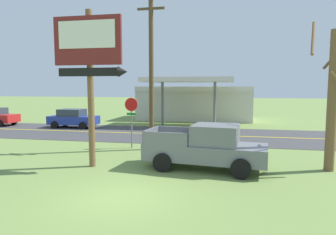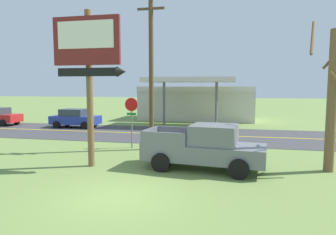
{
  "view_description": "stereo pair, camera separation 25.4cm",
  "coord_description": "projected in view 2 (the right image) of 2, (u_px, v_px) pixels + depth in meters",
  "views": [
    {
      "loc": [
        3.38,
        -8.98,
        3.58
      ],
      "look_at": [
        0.0,
        8.0,
        1.8
      ],
      "focal_mm": 32.12,
      "sensor_mm": 36.0,
      "label": 1
    },
    {
      "loc": [
        3.63,
        -8.92,
        3.58
      ],
      "look_at": [
        0.0,
        8.0,
        1.8
      ],
      "focal_mm": 32.12,
      "sensor_mm": 36.0,
      "label": 2
    }
  ],
  "objects": [
    {
      "name": "ground_plane",
      "position": [
        117.0,
        197.0,
        9.8
      ],
      "size": [
        180.0,
        180.0,
        0.0
      ],
      "primitive_type": "plane",
      "color": "olive"
    },
    {
      "name": "road_asphalt",
      "position": [
        182.0,
        135.0,
        22.45
      ],
      "size": [
        140.0,
        8.0,
        0.02
      ],
      "primitive_type": "cube",
      "color": "#3D3D3F",
      "rests_on": "ground"
    },
    {
      "name": "road_centre_line",
      "position": [
        182.0,
        134.0,
        22.44
      ],
      "size": [
        126.0,
        0.2,
        0.01
      ],
      "primitive_type": "cube",
      "color": "gold",
      "rests_on": "road_asphalt"
    },
    {
      "name": "motel_sign",
      "position": [
        89.0,
        59.0,
        12.98
      ],
      "size": [
        3.3,
        0.54,
        6.87
      ],
      "color": "brown",
      "rests_on": "ground"
    },
    {
      "name": "stop_sign",
      "position": [
        132.0,
        113.0,
        17.46
      ],
      "size": [
        0.8,
        0.08,
        2.95
      ],
      "color": "slate",
      "rests_on": "ground"
    },
    {
      "name": "utility_pole",
      "position": [
        151.0,
        64.0,
        16.75
      ],
      "size": [
        1.7,
        0.26,
        9.14
      ],
      "color": "brown",
      "rests_on": "ground"
    },
    {
      "name": "bare_tree",
      "position": [
        332.0,
        97.0,
        12.44
      ],
      "size": [
        1.77,
        1.76,
        6.46
      ],
      "color": "brown",
      "rests_on": "ground"
    },
    {
      "name": "gas_station",
      "position": [
        197.0,
        102.0,
        32.84
      ],
      "size": [
        12.0,
        11.5,
        4.4
      ],
      "color": "beige",
      "rests_on": "ground"
    },
    {
      "name": "pickup_grey_parked_on_lawn",
      "position": [
        205.0,
        147.0,
        12.99
      ],
      "size": [
        5.39,
        2.7,
        1.96
      ],
      "color": "slate",
      "rests_on": "ground"
    },
    {
      "name": "car_blue_far_lane",
      "position": [
        75.0,
        118.0,
        26.36
      ],
      "size": [
        4.2,
        2.0,
        1.64
      ],
      "color": "#233893",
      "rests_on": "ground"
    }
  ]
}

